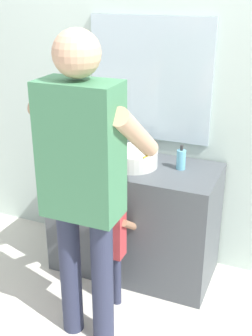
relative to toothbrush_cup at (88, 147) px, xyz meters
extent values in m
plane|color=silver|center=(0.37, -0.35, -0.87)|extent=(14.00, 14.00, 0.00)
cube|color=silver|center=(0.37, 0.27, 0.48)|extent=(4.40, 0.08, 2.70)
cube|color=silver|center=(0.37, 0.22, 0.47)|extent=(0.86, 0.02, 0.83)
cube|color=#4C5156|center=(0.37, -0.05, -0.46)|extent=(1.13, 0.54, 0.82)
cylinder|color=silver|center=(0.37, -0.07, 0.00)|extent=(0.32, 0.32, 0.11)
cylinder|color=#B1B1AD|center=(0.37, -0.07, 0.01)|extent=(0.26, 0.26, 0.09)
cylinder|color=#B7BABF|center=(0.37, 0.14, 0.04)|extent=(0.03, 0.03, 0.18)
cylinder|color=#B7BABF|center=(0.37, 0.08, 0.12)|extent=(0.02, 0.12, 0.02)
cylinder|color=#B7BABF|center=(0.30, 0.14, -0.03)|extent=(0.04, 0.04, 0.05)
cylinder|color=#B7BABF|center=(0.44, 0.14, -0.03)|extent=(0.04, 0.04, 0.05)
cylinder|color=#4C8EB2|center=(0.00, 0.00, -0.01)|extent=(0.07, 0.07, 0.09)
cylinder|color=blue|center=(-0.01, 0.01, 0.05)|extent=(0.03, 0.02, 0.17)
cube|color=white|center=(-0.01, 0.01, 0.14)|extent=(0.01, 0.02, 0.02)
cylinder|color=#E5387F|center=(-0.01, 0.01, 0.05)|extent=(0.02, 0.03, 0.17)
cube|color=white|center=(-0.01, 0.01, 0.14)|extent=(0.01, 0.02, 0.02)
cylinder|color=#66B2D1|center=(0.68, 0.00, 0.01)|extent=(0.06, 0.06, 0.13)
cylinder|color=#2D2D2D|center=(0.68, 0.00, 0.09)|extent=(0.02, 0.02, 0.03)
cylinder|color=#2D334C|center=(0.33, -0.46, -0.69)|extent=(0.06, 0.06, 0.37)
cylinder|color=#2D334C|center=(0.42, -0.46, -0.69)|extent=(0.06, 0.06, 0.37)
cube|color=#B7383D|center=(0.37, -0.46, -0.35)|extent=(0.18, 0.10, 0.32)
sphere|color=#A87A5B|center=(0.37, -0.46, -0.13)|extent=(0.10, 0.10, 0.10)
cylinder|color=#A87A5B|center=(0.27, -0.37, -0.32)|extent=(0.04, 0.22, 0.17)
cylinder|color=#A87A5B|center=(0.47, -0.37, -0.32)|extent=(0.04, 0.22, 0.17)
cylinder|color=#2D334C|center=(0.26, -0.77, -0.47)|extent=(0.12, 0.12, 0.81)
cylinder|color=#2D334C|center=(0.47, -0.77, -0.47)|extent=(0.12, 0.12, 0.81)
cube|color=#427F56|center=(0.37, -0.77, 0.29)|extent=(0.41, 0.23, 0.71)
sphere|color=#D8A884|center=(0.37, -0.77, 0.77)|extent=(0.23, 0.23, 0.23)
cylinder|color=#D8A884|center=(0.14, -0.58, 0.36)|extent=(0.10, 0.49, 0.39)
cylinder|color=#D8A884|center=(0.59, -0.58, 0.36)|extent=(0.10, 0.49, 0.39)
cylinder|color=yellow|center=(0.59, -0.40, 0.17)|extent=(0.01, 0.14, 0.03)
cube|color=white|center=(0.59, -0.32, 0.18)|extent=(0.01, 0.02, 0.02)
camera|label=1|loc=(1.37, -2.56, 1.07)|focal=46.68mm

